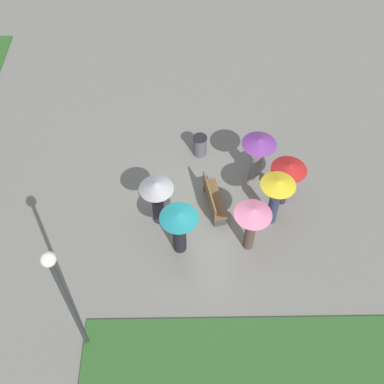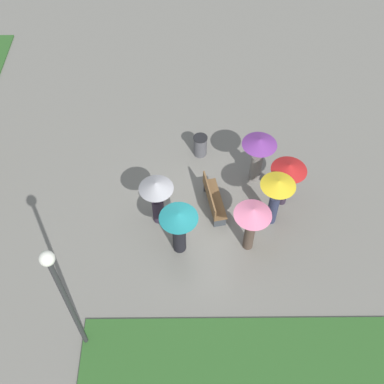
% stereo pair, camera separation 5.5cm
% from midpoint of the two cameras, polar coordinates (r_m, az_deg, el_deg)
% --- Properties ---
extents(ground_plane, '(90.00, 90.00, 0.00)m').
position_cam_midpoint_polar(ground_plane, '(15.04, -0.07, -3.61)').
color(ground_plane, slate).
extents(park_bench, '(1.67, 0.73, 0.90)m').
position_cam_midpoint_polar(park_bench, '(15.01, 2.36, -0.79)').
color(park_bench, brown).
rests_on(park_bench, ground_plane).
extents(lamp_post, '(0.32, 0.32, 4.52)m').
position_cam_midpoint_polar(lamp_post, '(10.98, -15.05, -11.50)').
color(lamp_post, '#2D2D30').
rests_on(lamp_post, ground_plane).
extents(trash_bin, '(0.49, 0.49, 0.79)m').
position_cam_midpoint_polar(trash_bin, '(16.54, 0.84, 5.53)').
color(trash_bin, '#4C4C51').
rests_on(trash_bin, ground_plane).
extents(crowd_person_yellow, '(1.03, 1.03, 1.94)m').
position_cam_midpoint_polar(crowd_person_yellow, '(14.19, 9.86, -0.08)').
color(crowd_person_yellow, '#282D47').
rests_on(crowd_person_yellow, ground_plane).
extents(crowd_person_grey, '(1.02, 1.02, 1.81)m').
position_cam_midpoint_polar(crowd_person_grey, '(14.10, -4.31, -0.26)').
color(crowd_person_grey, '#2D2333').
rests_on(crowd_person_grey, ground_plane).
extents(crowd_person_pink, '(1.07, 1.07, 1.88)m').
position_cam_midpoint_polar(crowd_person_pink, '(13.48, 7.05, -3.11)').
color(crowd_person_pink, '#47382D').
rests_on(crowd_person_pink, ground_plane).
extents(crowd_person_purple, '(1.10, 1.10, 1.83)m').
position_cam_midpoint_polar(crowd_person_purple, '(15.30, 7.74, 4.83)').
color(crowd_person_purple, slate).
rests_on(crowd_person_purple, ground_plane).
extents(crowd_person_red, '(1.09, 1.09, 1.81)m').
position_cam_midpoint_polar(crowd_person_red, '(14.68, 11.20, 2.23)').
color(crowd_person_red, '#2D2333').
rests_on(crowd_person_red, ground_plane).
extents(crowd_person_teal, '(1.10, 1.10, 1.78)m').
position_cam_midpoint_polar(crowd_person_teal, '(13.52, -1.64, -3.92)').
color(crowd_person_teal, black).
rests_on(crowd_person_teal, ground_plane).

